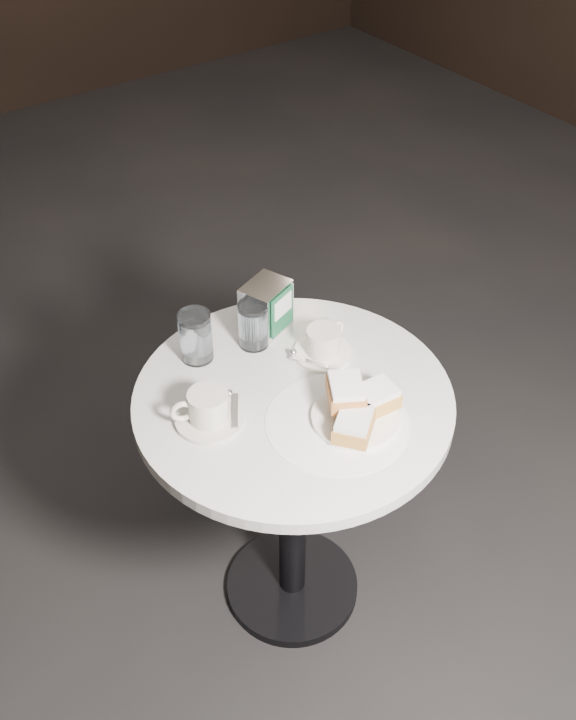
# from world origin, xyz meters

# --- Properties ---
(ground) EXTENTS (7.00, 7.00, 0.00)m
(ground) POSITION_xyz_m (0.00, 0.00, 0.00)
(ground) COLOR black
(ground) RESTS_ON ground
(cafe_table) EXTENTS (0.70, 0.70, 0.74)m
(cafe_table) POSITION_xyz_m (0.00, 0.00, 0.55)
(cafe_table) COLOR black
(cafe_table) RESTS_ON ground
(sugar_spill) EXTENTS (0.40, 0.40, 0.00)m
(sugar_spill) POSITION_xyz_m (0.03, -0.12, 0.75)
(sugar_spill) COLOR white
(sugar_spill) RESTS_ON cafe_table
(beignet_plate) EXTENTS (0.24, 0.24, 0.09)m
(beignet_plate) POSITION_xyz_m (0.06, -0.14, 0.78)
(beignet_plate) COLOR white
(beignet_plate) RESTS_ON cafe_table
(coffee_cup_left) EXTENTS (0.18, 0.18, 0.08)m
(coffee_cup_left) POSITION_xyz_m (-0.19, 0.04, 0.78)
(coffee_cup_left) COLOR beige
(coffee_cup_left) RESTS_ON cafe_table
(coffee_cup_right) EXTENTS (0.17, 0.17, 0.07)m
(coffee_cup_right) POSITION_xyz_m (0.14, 0.07, 0.78)
(coffee_cup_right) COLOR white
(coffee_cup_right) RESTS_ON cafe_table
(water_glass_left) EXTENTS (0.08, 0.08, 0.12)m
(water_glass_left) POSITION_xyz_m (-0.11, 0.23, 0.80)
(water_glass_left) COLOR white
(water_glass_left) RESTS_ON cafe_table
(water_glass_right) EXTENTS (0.09, 0.09, 0.11)m
(water_glass_right) POSITION_xyz_m (0.03, 0.19, 0.80)
(water_glass_right) COLOR white
(water_glass_right) RESTS_ON cafe_table
(napkin_dispenser) EXTENTS (0.13, 0.12, 0.12)m
(napkin_dispenser) POSITION_xyz_m (0.08, 0.22, 0.81)
(napkin_dispenser) COLOR silver
(napkin_dispenser) RESTS_ON cafe_table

